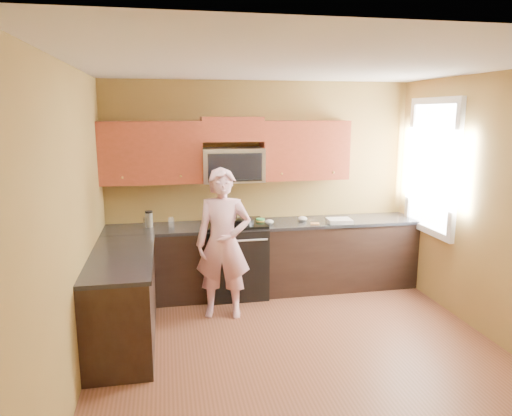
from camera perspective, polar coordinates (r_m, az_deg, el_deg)
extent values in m
plane|color=brown|center=(4.78, 5.59, -17.32)|extent=(4.00, 4.00, 0.00)
plane|color=white|center=(4.21, 6.34, 16.89)|extent=(4.00, 4.00, 0.00)
plane|color=brown|center=(6.20, 0.58, 2.70)|extent=(4.00, 0.00, 4.00)
plane|color=brown|center=(2.54, 19.39, -11.17)|extent=(4.00, 0.00, 4.00)
plane|color=brown|center=(4.19, -21.29, -2.41)|extent=(0.00, 4.00, 4.00)
plane|color=brown|center=(5.23, 27.39, -0.26)|extent=(0.00, 4.00, 4.00)
cube|color=black|center=(6.13, 1.13, -6.17)|extent=(4.00, 0.60, 0.88)
cube|color=black|center=(4.99, -15.86, -10.85)|extent=(0.60, 1.60, 0.88)
cube|color=black|center=(5.99, 1.17, -2.01)|extent=(4.00, 0.62, 0.04)
cube|color=black|center=(4.83, -16.04, -5.79)|extent=(0.62, 1.60, 0.04)
cube|color=maroon|center=(5.90, -2.94, 9.55)|extent=(0.76, 0.33, 0.30)
imported|color=pink|center=(5.31, -3.99, -4.34)|extent=(0.70, 0.54, 1.71)
cube|color=#B27F47|center=(5.96, 7.16, -1.90)|extent=(0.14, 0.14, 0.01)
ellipsoid|color=silver|center=(5.91, 1.63, -1.71)|extent=(0.15, 0.15, 0.06)
ellipsoid|color=silver|center=(6.10, 5.67, -1.32)|extent=(0.13, 0.14, 0.07)
cube|color=white|center=(6.09, 10.08, -1.54)|extent=(0.32, 0.26, 0.05)
cylinder|color=silver|center=(5.91, -13.22, -1.71)|extent=(0.08, 0.08, 0.12)
cylinder|color=silver|center=(5.85, -10.27, -1.73)|extent=(0.08, 0.08, 0.12)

